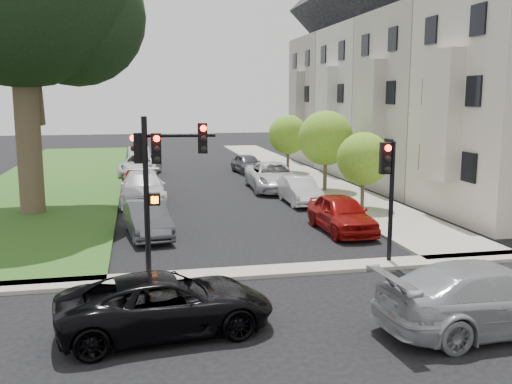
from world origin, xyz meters
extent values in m
plane|color=black|center=(0.00, 0.00, 0.00)|extent=(140.00, 140.00, 0.00)
cube|color=#2C611C|center=(-9.00, 24.00, 0.06)|extent=(8.00, 44.00, 0.12)
cube|color=gray|center=(6.75, 24.00, 0.06)|extent=(3.50, 44.00, 0.12)
cube|color=gray|center=(0.00, 2.00, 0.06)|extent=(60.00, 1.00, 0.12)
cube|color=#B7A791|center=(8.65, 8.00, 4.50)|extent=(0.70, 2.20, 5.50)
cube|color=black|center=(8.95, 8.00, 5.50)|extent=(0.08, 3.60, 6.00)
cube|color=gray|center=(12.50, 15.50, 5.00)|extent=(7.00, 7.40, 10.00)
cube|color=gray|center=(8.65, 15.50, 4.50)|extent=(0.70, 2.20, 5.50)
cube|color=black|center=(8.95, 15.50, 5.50)|extent=(0.08, 3.60, 6.00)
cube|color=beige|center=(12.50, 23.00, 5.00)|extent=(7.00, 7.40, 10.00)
cube|color=beige|center=(8.65, 23.00, 4.50)|extent=(0.70, 2.20, 5.50)
cube|color=black|center=(8.95, 23.00, 5.50)|extent=(0.08, 3.60, 6.00)
cube|color=gray|center=(12.50, 30.50, 5.00)|extent=(7.00, 7.40, 10.00)
cube|color=black|center=(12.50, 30.50, 12.47)|extent=(7.00, 7.55, 7.00)
cube|color=gray|center=(8.65, 30.50, 4.50)|extent=(0.70, 2.20, 5.50)
cube|color=black|center=(8.95, 30.50, 5.50)|extent=(0.08, 3.60, 6.00)
cylinder|color=brown|center=(-8.73, 12.70, 3.95)|extent=(1.09, 1.09, 7.91)
sphere|color=black|center=(-6.55, 13.68, 8.90)|extent=(6.33, 6.33, 6.33)
cylinder|color=brown|center=(6.20, 10.40, 0.88)|extent=(0.18, 0.18, 1.76)
sphere|color=olive|center=(6.20, 10.40, 2.46)|extent=(2.46, 2.46, 2.46)
cylinder|color=brown|center=(6.20, 15.85, 1.08)|extent=(0.22, 0.22, 2.17)
sphere|color=olive|center=(6.20, 15.85, 3.03)|extent=(3.03, 3.03, 3.03)
cylinder|color=brown|center=(6.20, 23.86, 0.97)|extent=(0.19, 0.19, 1.93)
sphere|color=olive|center=(6.20, 23.86, 2.71)|extent=(2.71, 2.71, 2.71)
cylinder|color=black|center=(-3.80, 2.20, 2.37)|extent=(0.18, 0.18, 4.74)
cylinder|color=black|center=(-2.80, 2.20, 4.19)|extent=(2.01, 0.30, 0.11)
cube|color=black|center=(-3.48, 2.20, 3.83)|extent=(0.30, 0.26, 0.87)
cube|color=black|center=(-2.16, 2.20, 4.10)|extent=(0.30, 0.26, 0.87)
cube|color=black|center=(-3.98, 2.43, 3.83)|extent=(0.26, 0.30, 0.87)
sphere|color=#FF0C05|center=(-3.48, 2.06, 4.12)|extent=(0.18, 0.18, 0.18)
sphere|color=black|center=(-3.48, 2.06, 3.54)|extent=(0.18, 0.18, 0.18)
cube|color=black|center=(-3.57, 2.20, 2.37)|extent=(0.34, 0.26, 0.35)
cube|color=#FF5905|center=(-3.57, 2.07, 2.37)|extent=(0.20, 0.03, 0.20)
cylinder|color=black|center=(3.77, 2.20, 1.96)|extent=(0.16, 0.16, 3.92)
cube|color=black|center=(3.51, 2.20, 3.40)|extent=(0.34, 0.30, 0.98)
sphere|color=#FF0C05|center=(3.51, 2.05, 3.73)|extent=(0.21, 0.21, 0.21)
imported|color=black|center=(-3.49, -1.79, 0.67)|extent=(5.10, 2.84, 1.35)
imported|color=#999BA0|center=(3.75, -3.15, 0.78)|extent=(5.53, 2.57, 1.56)
imported|color=maroon|center=(3.78, 6.65, 0.74)|extent=(1.84, 4.37, 1.48)
imported|color=silver|center=(3.85, 12.82, 0.66)|extent=(1.43, 4.04, 1.33)
imported|color=silver|center=(3.53, 17.22, 0.79)|extent=(2.85, 5.77, 1.58)
imported|color=#3F4247|center=(3.50, 24.65, 0.67)|extent=(2.05, 4.10, 1.34)
imported|color=#3F4247|center=(-3.72, 7.44, 0.67)|extent=(1.94, 4.21, 1.34)
imported|color=silver|center=(-3.80, 14.46, 0.78)|extent=(2.23, 5.39, 1.56)
imported|color=maroon|center=(-3.92, 18.64, 0.64)|extent=(2.17, 3.99, 1.29)
imported|color=silver|center=(-3.85, 24.89, 0.73)|extent=(3.13, 5.55, 1.46)
imported|color=silver|center=(-3.89, 30.74, 0.72)|extent=(1.79, 4.48, 1.45)
camera|label=1|loc=(-4.01, -14.19, 5.28)|focal=40.00mm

